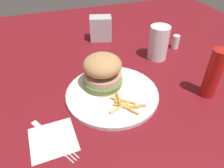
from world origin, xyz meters
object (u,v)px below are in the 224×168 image
(sandwich, at_px, (103,71))
(salt_shaker, at_px, (176,42))
(plate, at_px, (112,93))
(ketchup_bottle, at_px, (213,74))
(fork, at_px, (53,139))
(napkin, at_px, (53,139))
(fries_pile, at_px, (124,104))
(drink_glass, at_px, (158,45))
(napkin_dispenser, at_px, (101,28))

(sandwich, bearing_deg, salt_shaker, -156.45)
(plate, relative_size, ketchup_bottle, 1.82)
(sandwich, bearing_deg, fork, 41.70)
(napkin, relative_size, fork, 0.70)
(fries_pile, xyz_separation_m, napkin, (0.20, 0.04, -0.02))
(drink_glass, bearing_deg, fries_pile, 45.13)
(napkin, bearing_deg, fries_pile, -167.80)
(plate, height_order, drink_glass, drink_glass)
(fork, relative_size, ketchup_bottle, 1.03)
(plate, height_order, fries_pile, fries_pile)
(napkin, distance_m, fork, 0.00)
(drink_glass, bearing_deg, salt_shaker, -157.55)
(sandwich, distance_m, fries_pile, 0.12)
(napkin_dispenser, bearing_deg, napkin, -104.14)
(ketchup_bottle, bearing_deg, fork, 2.82)
(fork, distance_m, drink_glass, 0.50)
(plate, relative_size, napkin, 2.54)
(fork, height_order, napkin_dispenser, napkin_dispenser)
(napkin, xyz_separation_m, fork, (-0.00, 0.00, 0.00))
(plate, bearing_deg, napkin, 30.36)
(napkin, distance_m, drink_glass, 0.50)
(napkin_dispenser, height_order, salt_shaker, napkin_dispenser)
(ketchup_bottle, distance_m, salt_shaker, 0.30)
(fries_pile, height_order, napkin, fries_pile)
(ketchup_bottle, bearing_deg, napkin, 2.64)
(fork, relative_size, salt_shaker, 2.87)
(sandwich, distance_m, napkin, 0.24)
(napkin, bearing_deg, napkin_dispenser, -118.71)
(plate, relative_size, fries_pile, 2.62)
(sandwich, height_order, salt_shaker, sandwich)
(fries_pile, height_order, drink_glass, drink_glass)
(plate, distance_m, fork, 0.22)
(napkin_dispenser, xyz_separation_m, ketchup_bottle, (-0.20, 0.46, 0.03))
(napkin, height_order, drink_glass, drink_glass)
(fries_pile, bearing_deg, salt_shaker, -140.99)
(sandwich, bearing_deg, drink_glass, -155.98)
(napkin_dispenser, xyz_separation_m, salt_shaker, (-0.27, 0.17, -0.02))
(sandwich, height_order, napkin_dispenser, sandwich)
(fries_pile, bearing_deg, drink_glass, -134.87)
(napkin_dispenser, bearing_deg, fries_pile, -83.19)
(drink_glass, bearing_deg, plate, 33.27)
(plate, bearing_deg, sandwich, -69.35)
(plate, height_order, sandwich, sandwich)
(salt_shaker, bearing_deg, napkin, 30.19)
(drink_glass, xyz_separation_m, salt_shaker, (-0.11, -0.04, -0.03))
(fries_pile, relative_size, drink_glass, 0.84)
(plate, bearing_deg, napkin_dispenser, -101.18)
(napkin_dispenser, bearing_deg, plate, -86.61)
(drink_glass, bearing_deg, ketchup_bottle, 99.96)
(sandwich, relative_size, ketchup_bottle, 0.79)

